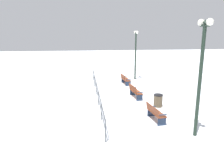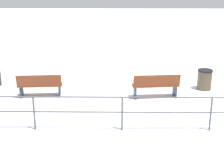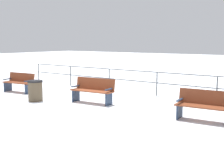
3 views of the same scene
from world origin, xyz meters
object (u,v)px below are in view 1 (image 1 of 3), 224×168
Objects in this scene: lamppost_near at (201,63)px; lamppost_middle at (136,48)px; bench_nearest at (155,113)px; bench_second at (135,91)px; bench_third at (125,79)px; trash_bin at (158,100)px.

lamppost_middle is (0.00, 12.13, -0.24)m from lamppost_near.
bench_nearest is 0.30× the size of lamppost_near.
lamppost_near reaches higher than lamppost_middle.
bench_second is 0.34× the size of lamppost_near.
bench_second is at bearing 84.98° from bench_nearest.
bench_nearest is at bearing -94.49° from bench_third.
bench_nearest is 1.96× the size of trash_bin.
lamppost_middle is at bearing 50.50° from bench_third.
lamppost_middle is 5.88× the size of trash_bin.
bench_nearest is 4.17m from bench_second.
trash_bin is at bearing -86.19° from bench_third.
bench_second reaches higher than bench_nearest.
bench_nearest is 0.96× the size of bench_third.
bench_nearest is at bearing -112.26° from trash_bin.
bench_third reaches higher than trash_bin.
bench_third is 0.32× the size of lamppost_near.
bench_third is 0.35× the size of lamppost_middle.
bench_nearest reaches higher than trash_bin.
lamppost_near is 6.45× the size of trash_bin.
bench_second is 0.37× the size of lamppost_middle.
bench_second is 2.25m from trash_bin.
bench_second is at bearing 103.14° from lamppost_near.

